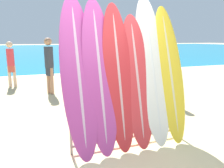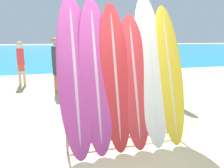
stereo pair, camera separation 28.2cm
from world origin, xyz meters
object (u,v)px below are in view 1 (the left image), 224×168
at_px(surfboard_slot_2, 119,76).
at_px(surfboard_slot_3, 137,80).
at_px(person_near_water, 11,62).
at_px(person_far_right, 165,73).
at_px(person_mid_beach, 79,59).
at_px(person_far_left, 49,64).
at_px(surfboard_rack, 129,118).
at_px(surfboard_slot_0, 79,75).
at_px(surfboard_slot_1, 100,75).
at_px(surfboard_slot_4, 152,69).
at_px(surfboard_slot_5, 170,73).

relative_size(surfboard_slot_2, surfboard_slot_3, 1.08).
height_order(person_near_water, person_far_right, person_near_water).
distance_m(person_mid_beach, person_far_left, 3.10).
relative_size(surfboard_slot_3, person_mid_beach, 1.38).
xyz_separation_m(surfboard_rack, person_near_water, (-2.14, 5.60, 0.44)).
bearing_deg(person_far_left, surfboard_slot_0, -24.44).
distance_m(surfboard_slot_1, surfboard_slot_4, 0.94).
xyz_separation_m(surfboard_slot_5, person_far_right, (1.16, 1.84, -0.34)).
bearing_deg(surfboard_slot_2, surfboard_rack, -19.45).
bearing_deg(person_near_water, person_far_left, 129.81).
xyz_separation_m(surfboard_slot_0, surfboard_slot_1, (0.32, -0.03, -0.02)).
height_order(surfboard_slot_0, person_mid_beach, surfboard_slot_0).
relative_size(person_mid_beach, person_far_left, 0.88).
bearing_deg(person_mid_beach, surfboard_slot_5, 41.11).
xyz_separation_m(surfboard_slot_2, person_near_water, (-1.98, 5.54, -0.26)).
height_order(surfboard_slot_1, person_far_right, surfboard_slot_1).
relative_size(surfboard_slot_3, person_far_right, 1.42).
bearing_deg(surfboard_rack, surfboard_slot_2, 160.55).
relative_size(surfboard_slot_5, person_mid_beach, 1.49).
bearing_deg(surfboard_slot_3, person_near_water, 112.48).
bearing_deg(surfboard_slot_0, person_near_water, 103.84).
distance_m(surfboard_slot_1, surfboard_slot_5, 1.27).
bearing_deg(surfboard_slot_1, surfboard_slot_2, -4.07).
bearing_deg(surfboard_slot_1, person_far_right, 36.97).
distance_m(surfboard_slot_0, person_far_left, 3.96).
bearing_deg(surfboard_slot_0, person_mid_beach, 78.23).
height_order(surfboard_slot_2, surfboard_slot_3, surfboard_slot_2).
bearing_deg(surfboard_slot_5, person_far_left, 113.30).
relative_size(person_near_water, person_far_left, 0.93).
bearing_deg(person_far_right, person_near_water, 146.72).
xyz_separation_m(surfboard_slot_0, surfboard_slot_2, (0.63, -0.05, -0.05)).
height_order(surfboard_slot_5, person_far_left, surfboard_slot_5).
xyz_separation_m(surfboard_slot_3, person_far_right, (1.80, 1.87, -0.25)).
relative_size(surfboard_slot_0, surfboard_slot_5, 1.04).
bearing_deg(surfboard_slot_5, surfboard_slot_2, -179.32).
height_order(surfboard_slot_3, person_far_right, surfboard_slot_3).
distance_m(surfboard_slot_4, person_near_water, 6.10).
relative_size(surfboard_rack, surfboard_slot_1, 0.82).
bearing_deg(surfboard_slot_4, person_far_left, 109.28).
xyz_separation_m(surfboard_slot_1, surfboard_slot_2, (0.31, -0.02, -0.03)).
bearing_deg(surfboard_slot_5, surfboard_slot_1, 179.54).
bearing_deg(person_far_left, person_far_right, 26.94).
relative_size(surfboard_slot_3, surfboard_slot_5, 0.92).
bearing_deg(person_far_right, person_mid_beach, 114.39).
bearing_deg(surfboard_slot_0, surfboard_slot_1, -4.59).
bearing_deg(person_mid_beach, surfboard_slot_3, 35.64).
relative_size(surfboard_slot_4, person_far_right, 1.64).
relative_size(surfboard_slot_1, person_near_water, 1.44).
xyz_separation_m(person_near_water, person_far_left, (1.22, -1.54, 0.07)).
bearing_deg(person_near_water, person_mid_beach, -155.63).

